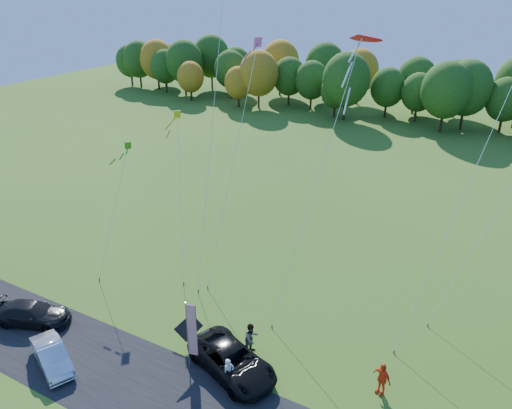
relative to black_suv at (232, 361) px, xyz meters
The scene contains 17 objects.
ground 2.49m from the black_suv, 162.44° to the left, with size 160.00×160.00×0.00m, color #315C18.
asphalt_strip 4.06m from the black_suv, 124.41° to the right, with size 90.00×6.00×0.01m, color black.
tree_line 55.76m from the black_suv, 92.31° to the left, with size 116.00×12.00×10.00m, color #1E4711, non-canonical shape.
black_suv is the anchor object (origin of this frame).
silver_sedan 10.09m from the black_suv, 153.69° to the right, with size 1.41×4.05×1.33m, color silver.
dark_truck_a 13.46m from the black_suv, 169.58° to the right, with size 1.94×4.76×1.38m, color black.
person_tailgate_a 1.05m from the black_suv, 67.43° to the right, with size 0.64×0.42×1.74m, color silver.
person_tailgate_b 1.93m from the black_suv, 86.48° to the left, with size 0.95×0.74×1.95m, color gray.
person_east 7.97m from the black_suv, 18.20° to the left, with size 1.13×0.47×1.93m, color #EB4116.
feather_flag 2.91m from the black_suv, 158.19° to the right, with size 0.57×0.20×4.39m.
kite_delta_blue 19.98m from the black_suv, 124.18° to the left, with size 4.26×11.96×32.22m.
kite_parafoil_orange 19.35m from the black_suv, 49.63° to the left, with size 7.05×12.34×25.56m.
kite_delta_red 11.79m from the black_suv, 82.82° to the left, with size 2.92×8.59×17.89m.
kite_diamond_yellow 13.54m from the black_suv, 138.47° to the left, with size 4.56×6.17×11.18m.
kite_diamond_green 14.99m from the black_suv, 157.14° to the left, with size 0.99×5.09×9.41m.
kite_diamond_white 17.83m from the black_suv, 47.45° to the left, with size 5.58×6.14×16.20m.
kite_diamond_pink 13.95m from the black_suv, 120.28° to the left, with size 1.21×8.24×16.49m.
Camera 1 is at (13.74, -18.60, 19.90)m, focal length 35.00 mm.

